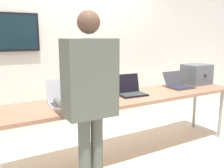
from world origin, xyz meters
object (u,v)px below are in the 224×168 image
laptop_station_2 (130,90)px  equipment_box (196,74)px  workbench (117,101)px  person (89,92)px  laptop_station_1 (65,98)px  laptop_station_3 (178,84)px

laptop_station_2 → equipment_box: bearing=3.6°
workbench → equipment_box: bearing=4.7°
equipment_box → person: 2.32m
equipment_box → laptop_station_1: 2.18m
workbench → laptop_station_1: laptop_station_1 is taller
workbench → laptop_station_1: bearing=176.1°
laptop_station_2 → person: person is taller
laptop_station_2 → person: bearing=-143.1°
laptop_station_2 → laptop_station_1: bearing=-179.9°
equipment_box → person: person is taller
laptop_station_1 → laptop_station_3: size_ratio=1.10×
workbench → laptop_station_3: 1.09m
laptop_station_2 → person: 1.13m
workbench → person: bearing=-136.5°
laptop_station_1 → person: bearing=-91.4°
laptop_station_3 → person: size_ratio=0.20×
laptop_station_2 → person: (-0.89, -0.67, 0.21)m
laptop_station_2 → laptop_station_3: (0.85, 0.01, -0.01)m
person → laptop_station_3: bearing=21.3°
workbench → laptop_station_3: bearing=3.1°
laptop_station_2 → laptop_station_3: size_ratio=1.05×
workbench → equipment_box: size_ratio=9.06×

